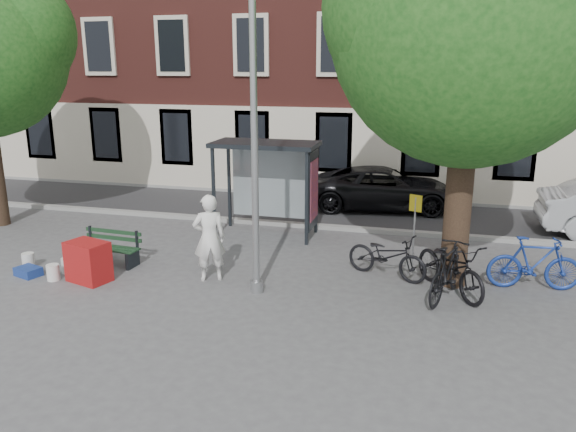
# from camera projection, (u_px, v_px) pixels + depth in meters

# --- Properties ---
(ground) EXTENTS (90.00, 90.00, 0.00)m
(ground) POSITION_uv_depth(u_px,v_px,m) (257.00, 292.00, 11.85)
(ground) COLOR #4C4C4F
(ground) RESTS_ON ground
(road) EXTENTS (40.00, 4.00, 0.01)m
(road) POSITION_uv_depth(u_px,v_px,m) (322.00, 211.00, 18.39)
(road) COLOR #28282B
(road) RESTS_ON ground
(curb_near) EXTENTS (40.00, 0.25, 0.12)m
(curb_near) POSITION_uv_depth(u_px,v_px,m) (309.00, 226.00, 16.51)
(curb_near) COLOR gray
(curb_near) RESTS_ON ground
(curb_far) EXTENTS (40.00, 0.25, 0.12)m
(curb_far) POSITION_uv_depth(u_px,v_px,m) (333.00, 196.00, 20.24)
(curb_far) COLOR gray
(curb_far) RESTS_ON ground
(building_row) EXTENTS (30.00, 8.00, 14.00)m
(building_row) POSITION_uv_depth(u_px,v_px,m) (355.00, 3.00, 22.17)
(building_row) COLOR brown
(building_row) RESTS_ON ground
(lamppost) EXTENTS (0.28, 0.35, 6.11)m
(lamppost) POSITION_uv_depth(u_px,v_px,m) (255.00, 161.00, 11.13)
(lamppost) COLOR #9EA0A3
(lamppost) RESTS_ON ground
(tree_right) EXTENTS (5.76, 5.60, 8.20)m
(tree_right) POSITION_uv_depth(u_px,v_px,m) (475.00, 12.00, 10.70)
(tree_right) COLOR black
(tree_right) RESTS_ON ground
(bus_shelter) EXTENTS (2.85, 1.45, 2.62)m
(bus_shelter) POSITION_uv_depth(u_px,v_px,m) (280.00, 168.00, 15.34)
(bus_shelter) COLOR #1E2328
(bus_shelter) RESTS_ON ground
(painter) EXTENTS (0.85, 0.74, 1.95)m
(painter) POSITION_uv_depth(u_px,v_px,m) (209.00, 238.00, 12.26)
(painter) COLOR white
(painter) RESTS_ON ground
(bench) EXTENTS (1.58, 0.62, 0.79)m
(bench) POSITION_uv_depth(u_px,v_px,m) (110.00, 249.00, 13.44)
(bench) COLOR #1E2328
(bench) RESTS_ON ground
(bike_a) EXTENTS (2.03, 1.34, 1.01)m
(bike_a) POSITION_uv_depth(u_px,v_px,m) (387.00, 256.00, 12.55)
(bike_a) COLOR black
(bike_a) RESTS_ON ground
(bike_b) EXTENTS (1.98, 0.76, 1.16)m
(bike_b) POSITION_uv_depth(u_px,v_px,m) (534.00, 263.00, 11.85)
(bike_b) COLOR navy
(bike_b) RESTS_ON ground
(bike_c) EXTENTS (1.89, 2.21, 1.14)m
(bike_c) POSITION_uv_depth(u_px,v_px,m) (450.00, 267.00, 11.67)
(bike_c) COLOR black
(bike_c) RESTS_ON ground
(bike_d) EXTENTS (1.19, 2.06, 1.19)m
(bike_d) POSITION_uv_depth(u_px,v_px,m) (447.00, 271.00, 11.35)
(bike_d) COLOR black
(bike_d) RESTS_ON ground
(car_dark) EXTENTS (5.20, 2.88, 1.38)m
(car_dark) POSITION_uv_depth(u_px,v_px,m) (385.00, 188.00, 18.55)
(car_dark) COLOR black
(car_dark) RESTS_ON ground
(red_stand) EXTENTS (1.03, 0.83, 0.90)m
(red_stand) POSITION_uv_depth(u_px,v_px,m) (88.00, 262.00, 12.33)
(red_stand) COLOR #A01515
(red_stand) RESTS_ON ground
(blue_crate) EXTENTS (0.65, 0.55, 0.20)m
(blue_crate) POSITION_uv_depth(u_px,v_px,m) (28.00, 272.00, 12.73)
(blue_crate) COLOR navy
(blue_crate) RESTS_ON ground
(bucket_a) EXTENTS (0.33, 0.33, 0.36)m
(bucket_a) POSITION_uv_depth(u_px,v_px,m) (53.00, 272.00, 12.45)
(bucket_a) COLOR silver
(bucket_a) RESTS_ON ground
(bucket_b) EXTENTS (0.35, 0.35, 0.36)m
(bucket_b) POSITION_uv_depth(u_px,v_px,m) (68.00, 265.00, 12.88)
(bucket_b) COLOR silver
(bucket_b) RESTS_ON ground
(bucket_c) EXTENTS (0.35, 0.35, 0.36)m
(bucket_c) POSITION_uv_depth(u_px,v_px,m) (28.00, 261.00, 13.20)
(bucket_c) COLOR silver
(bucket_c) RESTS_ON ground
(notice_sign) EXTENTS (0.29, 0.14, 1.74)m
(notice_sign) POSITION_uv_depth(u_px,v_px,m) (415.00, 216.00, 13.02)
(notice_sign) COLOR #9EA0A3
(notice_sign) RESTS_ON ground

